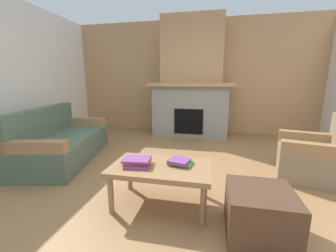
% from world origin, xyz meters
% --- Properties ---
extents(ground, '(9.00, 9.00, 0.00)m').
position_xyz_m(ground, '(0.00, 0.00, 0.00)').
color(ground, olive).
extents(wall_back_wood_panel, '(6.00, 0.12, 2.70)m').
position_xyz_m(wall_back_wood_panel, '(0.00, 3.00, 1.35)').
color(wall_back_wood_panel, tan).
rests_on(wall_back_wood_panel, ground).
extents(fireplace, '(1.90, 0.82, 2.70)m').
position_xyz_m(fireplace, '(0.00, 2.62, 1.16)').
color(fireplace, gray).
rests_on(fireplace, ground).
extents(couch, '(1.20, 1.94, 0.85)m').
position_xyz_m(couch, '(-1.86, 0.48, 0.29)').
color(couch, '#4C604C').
rests_on(couch, ground).
extents(armchair, '(0.92, 0.92, 0.85)m').
position_xyz_m(armchair, '(1.85, 0.56, 0.29)').
color(armchair, '#847056').
rests_on(armchair, ground).
extents(coffee_table, '(1.00, 0.60, 0.43)m').
position_xyz_m(coffee_table, '(0.02, -0.44, 0.38)').
color(coffee_table, '#997047').
rests_on(coffee_table, ground).
extents(ottoman, '(0.52, 0.52, 0.40)m').
position_xyz_m(ottoman, '(0.92, -0.71, 0.20)').
color(ottoman, '#4C3323').
rests_on(ottoman, ground).
extents(book_stack_near_edge, '(0.30, 0.26, 0.07)m').
position_xyz_m(book_stack_near_edge, '(-0.21, -0.49, 0.47)').
color(book_stack_near_edge, '#7A3D84').
rests_on(book_stack_near_edge, coffee_table).
extents(book_stack_center, '(0.26, 0.22, 0.05)m').
position_xyz_m(book_stack_center, '(0.20, -0.37, 0.46)').
color(book_stack_center, '#3D7F4C').
rests_on(book_stack_center, coffee_table).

